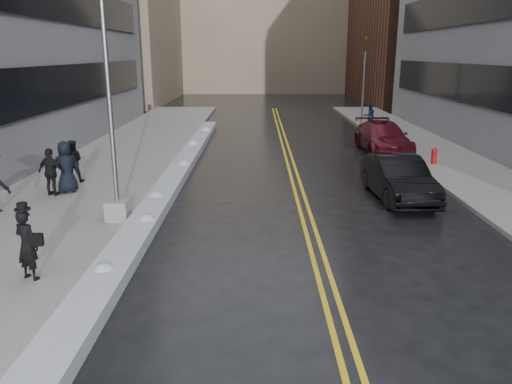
{
  "coord_description": "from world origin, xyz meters",
  "views": [
    {
      "loc": [
        0.94,
        -12.39,
        5.04
      ],
      "look_at": [
        0.89,
        1.02,
        1.3
      ],
      "focal_mm": 35.0,
      "sensor_mm": 36.0,
      "label": 1
    }
  ],
  "objects_px": {
    "pedestrian_d": "(51,172)",
    "pedestrian_east": "(369,116)",
    "traffic_signal": "(364,77)",
    "pedestrian_fedora": "(27,245)",
    "pedestrian_c": "(66,167)",
    "fire_hydrant": "(434,155)",
    "car_black": "(398,178)",
    "pedestrian_b": "(72,161)",
    "lamppost": "(113,142)",
    "car_maroon": "(383,138)"
  },
  "relations": [
    {
      "from": "pedestrian_b",
      "to": "pedestrian_east",
      "type": "height_order",
      "value": "pedestrian_east"
    },
    {
      "from": "pedestrian_d",
      "to": "pedestrian_east",
      "type": "bearing_deg",
      "value": -116.57
    },
    {
      "from": "pedestrian_b",
      "to": "car_black",
      "type": "xyz_separation_m",
      "value": [
        12.22,
        -1.85,
        -0.21
      ]
    },
    {
      "from": "pedestrian_b",
      "to": "pedestrian_d",
      "type": "bearing_deg",
      "value": 78.08
    },
    {
      "from": "lamppost",
      "to": "pedestrian_c",
      "type": "bearing_deg",
      "value": 130.76
    },
    {
      "from": "pedestrian_fedora",
      "to": "pedestrian_east",
      "type": "xyz_separation_m",
      "value": [
        12.6,
        23.32,
        0.02
      ]
    },
    {
      "from": "lamppost",
      "to": "car_black",
      "type": "xyz_separation_m",
      "value": [
        9.23,
        2.79,
        -1.77
      ]
    },
    {
      "from": "lamppost",
      "to": "pedestrian_d",
      "type": "height_order",
      "value": "lamppost"
    },
    {
      "from": "car_black",
      "to": "pedestrian_b",
      "type": "bearing_deg",
      "value": 168.33
    },
    {
      "from": "pedestrian_fedora",
      "to": "pedestrian_c",
      "type": "bearing_deg",
      "value": -52.58
    },
    {
      "from": "pedestrian_b",
      "to": "pedestrian_east",
      "type": "distance_m",
      "value": 20.72
    },
    {
      "from": "traffic_signal",
      "to": "pedestrian_east",
      "type": "xyz_separation_m",
      "value": [
        -0.06,
        -2.8,
        -2.42
      ]
    },
    {
      "from": "fire_hydrant",
      "to": "pedestrian_b",
      "type": "xyz_separation_m",
      "value": [
        -15.29,
        -3.36,
        0.43
      ]
    },
    {
      "from": "traffic_signal",
      "to": "pedestrian_east",
      "type": "bearing_deg",
      "value": -91.14
    },
    {
      "from": "traffic_signal",
      "to": "car_maroon",
      "type": "height_order",
      "value": "traffic_signal"
    },
    {
      "from": "lamppost",
      "to": "pedestrian_d",
      "type": "xyz_separation_m",
      "value": [
        -3.05,
        2.69,
        -1.54
      ]
    },
    {
      "from": "pedestrian_b",
      "to": "car_maroon",
      "type": "distance_m",
      "value": 15.38
    },
    {
      "from": "traffic_signal",
      "to": "pedestrian_c",
      "type": "bearing_deg",
      "value": -127.37
    },
    {
      "from": "fire_hydrant",
      "to": "pedestrian_east",
      "type": "height_order",
      "value": "pedestrian_east"
    },
    {
      "from": "fire_hydrant",
      "to": "pedestrian_fedora",
      "type": "bearing_deg",
      "value": -137.35
    },
    {
      "from": "pedestrian_fedora",
      "to": "fire_hydrant",
      "type": "bearing_deg",
      "value": -113.94
    },
    {
      "from": "pedestrian_fedora",
      "to": "pedestrian_d",
      "type": "distance_m",
      "value": 7.15
    },
    {
      "from": "pedestrian_d",
      "to": "lamppost",
      "type": "bearing_deg",
      "value": 153.86
    },
    {
      "from": "traffic_signal",
      "to": "pedestrian_c",
      "type": "xyz_separation_m",
      "value": [
        -14.45,
        -18.92,
        -2.31
      ]
    },
    {
      "from": "pedestrian_d",
      "to": "car_maroon",
      "type": "bearing_deg",
      "value": -132.33
    },
    {
      "from": "pedestrian_c",
      "to": "pedestrian_east",
      "type": "bearing_deg",
      "value": -161.3
    },
    {
      "from": "traffic_signal",
      "to": "pedestrian_d",
      "type": "bearing_deg",
      "value": -127.55
    },
    {
      "from": "lamppost",
      "to": "fire_hydrant",
      "type": "distance_m",
      "value": 14.81
    },
    {
      "from": "pedestrian_fedora",
      "to": "car_black",
      "type": "relative_size",
      "value": 0.35
    },
    {
      "from": "lamppost",
      "to": "pedestrian_c",
      "type": "height_order",
      "value": "lamppost"
    },
    {
      "from": "lamppost",
      "to": "fire_hydrant",
      "type": "bearing_deg",
      "value": 33.04
    },
    {
      "from": "lamppost",
      "to": "pedestrian_east",
      "type": "xyz_separation_m",
      "value": [
        11.74,
        19.2,
        -1.55
      ]
    },
    {
      "from": "fire_hydrant",
      "to": "pedestrian_fedora",
      "type": "height_order",
      "value": "pedestrian_fedora"
    },
    {
      "from": "fire_hydrant",
      "to": "car_black",
      "type": "relative_size",
      "value": 0.16
    },
    {
      "from": "pedestrian_east",
      "to": "car_maroon",
      "type": "distance_m",
      "value": 7.8
    },
    {
      "from": "pedestrian_c",
      "to": "car_maroon",
      "type": "xyz_separation_m",
      "value": [
        13.44,
        8.39,
        -0.3
      ]
    },
    {
      "from": "fire_hydrant",
      "to": "car_maroon",
      "type": "distance_m",
      "value": 3.79
    },
    {
      "from": "pedestrian_fedora",
      "to": "pedestrian_b",
      "type": "distance_m",
      "value": 9.01
    },
    {
      "from": "fire_hydrant",
      "to": "pedestrian_fedora",
      "type": "distance_m",
      "value": 17.89
    },
    {
      "from": "pedestrian_b",
      "to": "pedestrian_east",
      "type": "xyz_separation_m",
      "value": [
        14.74,
        14.56,
        0.01
      ]
    },
    {
      "from": "pedestrian_b",
      "to": "lamppost",
      "type": "bearing_deg",
      "value": 112.5
    },
    {
      "from": "fire_hydrant",
      "to": "traffic_signal",
      "type": "relative_size",
      "value": 0.12
    },
    {
      "from": "lamppost",
      "to": "traffic_signal",
      "type": "relative_size",
      "value": 1.27
    },
    {
      "from": "pedestrian_b",
      "to": "pedestrian_east",
      "type": "bearing_deg",
      "value": -145.68
    },
    {
      "from": "pedestrian_east",
      "to": "car_black",
      "type": "distance_m",
      "value": 16.6
    },
    {
      "from": "pedestrian_east",
      "to": "car_black",
      "type": "bearing_deg",
      "value": 71.19
    },
    {
      "from": "pedestrian_c",
      "to": "fire_hydrant",
      "type": "bearing_deg",
      "value": 168.69
    },
    {
      "from": "pedestrian_fedora",
      "to": "car_maroon",
      "type": "distance_m",
      "value": 19.46
    },
    {
      "from": "pedestrian_fedora",
      "to": "pedestrian_d",
      "type": "xyz_separation_m",
      "value": [
        -2.19,
        6.81,
        0.04
      ]
    },
    {
      "from": "traffic_signal",
      "to": "pedestrian_fedora",
      "type": "distance_m",
      "value": 29.13
    }
  ]
}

